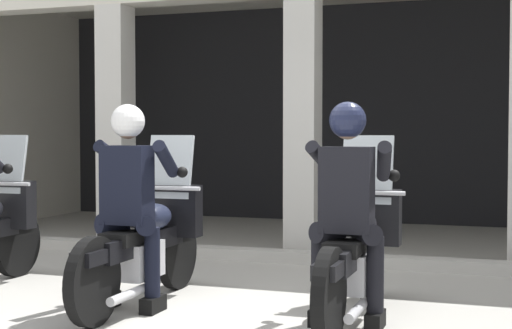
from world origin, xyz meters
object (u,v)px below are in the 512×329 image
object	(u,v)px
motorcycle_center_right	(356,250)
police_officer_center_left	(129,189)
police_officer_center_right	(348,194)
motorcycle_center_left	(147,241)

from	to	relation	value
motorcycle_center_right	police_officer_center_left	bearing A→B (deg)	-176.58
police_officer_center_left	motorcycle_center_right	world-z (taller)	police_officer_center_left
police_officer_center_right	motorcycle_center_right	bearing A→B (deg)	81.64
motorcycle_center_right	police_officer_center_right	xyz separation A→B (m)	(-0.00, -0.28, 0.44)
motorcycle_center_left	motorcycle_center_right	bearing A→B (deg)	-2.01
motorcycle_center_right	motorcycle_center_left	bearing A→B (deg)	173.98
motorcycle_center_left	police_officer_center_right	xyz separation A→B (m)	(1.69, -0.22, 0.44)
police_officer_center_left	police_officer_center_right	distance (m)	1.69
police_officer_center_left	police_officer_center_right	size ratio (longest dim) A/B	1.00
motorcycle_center_left	police_officer_center_left	bearing A→B (deg)	-94.35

